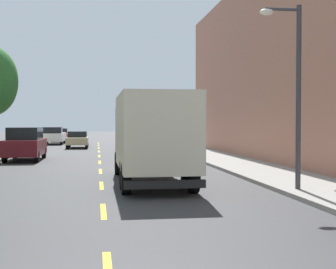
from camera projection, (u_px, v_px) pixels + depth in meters
ground_plane at (99, 153)px, 35.01m from camera, size 160.00×160.00×0.00m
sidewalk_right at (202, 153)px, 34.05m from camera, size 3.20×120.00×0.14m
lane_centerline_dashes at (99, 159)px, 29.57m from camera, size 0.14×47.20×0.01m
street_lamp at (293, 81)px, 15.23m from camera, size 1.35×0.28×5.75m
delivery_box_truck at (151, 133)px, 17.71m from camera, size 2.41×7.82×3.19m
parked_suv_burgundy at (25, 144)px, 28.39m from camera, size 1.99×4.82×1.93m
parked_hatchback_red at (60, 135)px, 55.47m from camera, size 1.80×4.03×1.50m
parked_suv_navy at (141, 134)px, 50.98m from camera, size 1.99×4.82×1.93m
parked_wagon_charcoal at (158, 141)px, 36.10m from camera, size 1.90×4.73×1.50m
parked_pickup_white at (54, 136)px, 48.97m from camera, size 2.11×5.34×1.73m
moving_champagne_sedan at (78, 139)px, 42.09m from camera, size 1.80×4.50×1.43m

